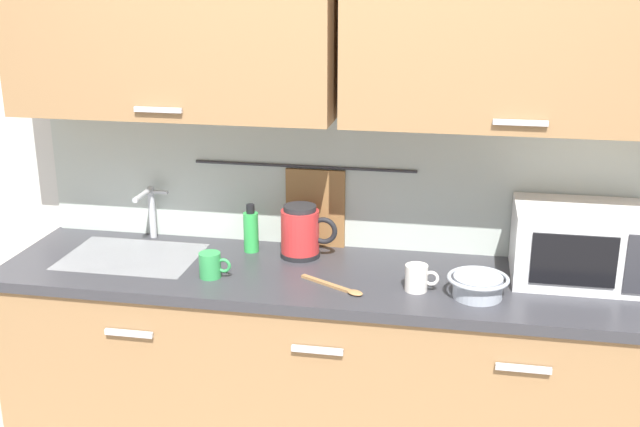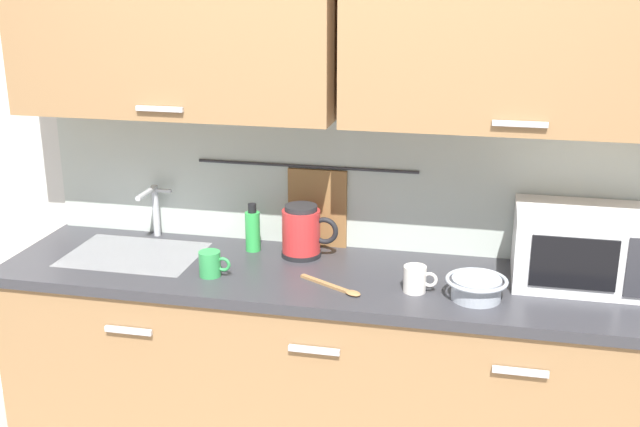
# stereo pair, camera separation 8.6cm
# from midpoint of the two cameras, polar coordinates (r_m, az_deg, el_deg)

# --- Properties ---
(counter_unit) EXTENTS (2.53, 0.64, 0.90)m
(counter_unit) POSITION_cam_midpoint_polar(r_m,az_deg,el_deg) (3.11, -0.10, -11.91)
(counter_unit) COLOR #997047
(counter_unit) RESTS_ON ground
(back_wall_assembly) EXTENTS (3.70, 0.41, 2.50)m
(back_wall_assembly) POSITION_cam_midpoint_polar(r_m,az_deg,el_deg) (2.97, 0.93, 8.55)
(back_wall_assembly) COLOR silver
(back_wall_assembly) RESTS_ON ground
(sink_faucet) EXTENTS (0.09, 0.17, 0.22)m
(sink_faucet) POSITION_cam_midpoint_polar(r_m,az_deg,el_deg) (3.30, -13.08, 0.52)
(sink_faucet) COLOR #B2B5BA
(sink_faucet) RESTS_ON counter_unit
(microwave) EXTENTS (0.46, 0.35, 0.27)m
(microwave) POSITION_cam_midpoint_polar(r_m,az_deg,el_deg) (2.95, 17.58, -2.15)
(microwave) COLOR white
(microwave) RESTS_ON counter_unit
(electric_kettle) EXTENTS (0.23, 0.16, 0.21)m
(electric_kettle) POSITION_cam_midpoint_polar(r_m,az_deg,el_deg) (3.04, -2.20, -1.35)
(electric_kettle) COLOR black
(electric_kettle) RESTS_ON counter_unit
(dish_soap_bottle) EXTENTS (0.06, 0.06, 0.20)m
(dish_soap_bottle) POSITION_cam_midpoint_polar(r_m,az_deg,el_deg) (3.12, -5.86, -1.26)
(dish_soap_bottle) COLOR green
(dish_soap_bottle) RESTS_ON counter_unit
(mug_near_sink) EXTENTS (0.12, 0.08, 0.09)m
(mug_near_sink) POSITION_cam_midpoint_polar(r_m,az_deg,el_deg) (2.89, -8.84, -3.75)
(mug_near_sink) COLOR green
(mug_near_sink) RESTS_ON counter_unit
(mixing_bowl) EXTENTS (0.21, 0.21, 0.08)m
(mixing_bowl) POSITION_cam_midpoint_polar(r_m,az_deg,el_deg) (2.74, 10.59, -5.16)
(mixing_bowl) COLOR #A5ADB7
(mixing_bowl) RESTS_ON counter_unit
(mug_by_kettle) EXTENTS (0.12, 0.08, 0.09)m
(mug_by_kettle) POSITION_cam_midpoint_polar(r_m,az_deg,el_deg) (2.76, 6.23, -4.71)
(mug_by_kettle) COLOR silver
(mug_by_kettle) RESTS_ON counter_unit
(wooden_spoon) EXTENTS (0.25, 0.16, 0.01)m
(wooden_spoon) POSITION_cam_midpoint_polar(r_m,az_deg,el_deg) (2.77, 0.50, -5.45)
(wooden_spoon) COLOR #9E7042
(wooden_spoon) RESTS_ON counter_unit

